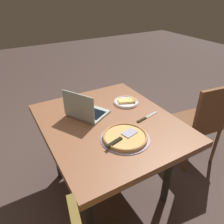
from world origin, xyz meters
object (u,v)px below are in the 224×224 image
(laptop, at_px, (85,111))
(pizza_tray, at_px, (125,137))
(chair_far, at_px, (201,120))
(pizza_plate, at_px, (126,102))
(dining_table, at_px, (109,130))
(table_knife, at_px, (145,118))

(laptop, height_order, pizza_tray, laptop)
(pizza_tray, bearing_deg, chair_far, 96.93)
(pizza_plate, bearing_deg, laptop, -87.65)
(dining_table, distance_m, laptop, 0.25)
(dining_table, xyz_separation_m, laptop, (-0.16, -0.13, 0.14))
(dining_table, xyz_separation_m, pizza_tray, (0.25, -0.02, 0.10))
(laptop, height_order, table_knife, laptop)
(dining_table, relative_size, pizza_tray, 3.36)
(dining_table, bearing_deg, table_knife, 67.58)
(dining_table, xyz_separation_m, chair_far, (0.13, 0.97, -0.15))
(pizza_plate, relative_size, pizza_tray, 0.64)
(pizza_plate, xyz_separation_m, chair_far, (0.31, 0.70, -0.25))
(laptop, bearing_deg, pizza_tray, 15.28)
(dining_table, xyz_separation_m, pizza_plate, (-0.18, 0.28, 0.10))
(dining_table, relative_size, table_knife, 4.93)
(dining_table, bearing_deg, pizza_tray, -3.50)
(dining_table, height_order, table_knife, table_knife)
(pizza_plate, bearing_deg, chair_far, 65.91)
(laptop, distance_m, table_knife, 0.49)
(table_knife, distance_m, chair_far, 0.74)
(pizza_plate, distance_m, chair_far, 0.80)
(laptop, xyz_separation_m, table_knife, (0.27, 0.40, -0.04))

